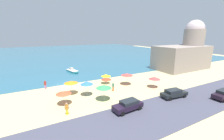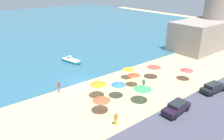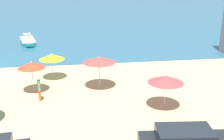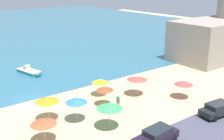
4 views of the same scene
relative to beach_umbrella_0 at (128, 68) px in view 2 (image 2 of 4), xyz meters
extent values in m
plane|color=tan|center=(-7.56, 3.64, -1.90)|extent=(160.00, 160.00, 0.00)
cube|color=#424253|center=(-7.56, -14.36, -1.87)|extent=(80.00, 8.00, 0.06)
cylinder|color=#B2B2B7|center=(0.00, 0.00, -1.03)|extent=(0.05, 0.05, 1.74)
cone|color=yellow|center=(0.00, 0.00, 0.00)|extent=(2.08, 2.08, 0.43)
sphere|color=silver|center=(0.00, 0.00, 0.25)|extent=(0.08, 0.08, 0.08)
cylinder|color=#B2B2B7|center=(-7.92, -2.16, -0.84)|extent=(0.05, 0.05, 2.12)
cone|color=orange|center=(-7.92, -2.16, 0.35)|extent=(2.37, 2.37, 0.36)
sphere|color=silver|center=(-7.92, -2.16, 0.56)|extent=(0.08, 0.08, 0.08)
cylinder|color=#B2B2B7|center=(-5.69, -4.07, -0.85)|extent=(0.05, 0.05, 2.10)
cone|color=blue|center=(-5.69, -4.07, 0.42)|extent=(2.19, 2.19, 0.54)
sphere|color=silver|center=(-5.69, -4.07, 0.72)|extent=(0.08, 0.08, 0.08)
cylinder|color=#B2B2B7|center=(-3.94, -7.22, -0.83)|extent=(0.05, 0.05, 2.14)
cone|color=green|center=(-3.94, -7.22, 0.46)|extent=(2.48, 2.48, 0.53)
sphere|color=silver|center=(-3.94, -7.22, 0.75)|extent=(0.08, 0.08, 0.08)
cylinder|color=#B2B2B7|center=(-1.27, -2.72, -0.94)|extent=(0.05, 0.05, 1.92)
cone|color=#F33F23|center=(-1.27, -2.72, 0.19)|extent=(1.99, 1.99, 0.43)
sphere|color=silver|center=(-1.27, -2.72, 0.44)|extent=(0.08, 0.08, 0.08)
cylinder|color=#B2B2B7|center=(3.65, -2.58, -0.86)|extent=(0.05, 0.05, 2.07)
cone|color=#F0433B|center=(3.65, -2.58, 0.34)|extent=(2.48, 2.48, 0.43)
sphere|color=silver|center=(3.65, -2.58, 0.58)|extent=(0.08, 0.08, 0.08)
cylinder|color=#B2B2B7|center=(-9.90, -5.70, -1.01)|extent=(0.05, 0.05, 1.79)
cone|color=#E04E2D|center=(-9.90, -5.70, 0.02)|extent=(2.28, 2.28, 0.36)
sphere|color=silver|center=(-9.90, -5.70, 0.23)|extent=(0.08, 0.08, 0.08)
cylinder|color=#B2B2B7|center=(7.49, -6.63, -1.01)|extent=(0.05, 0.05, 1.78)
cone|color=#F14040|center=(7.49, -6.63, 0.07)|extent=(2.28, 2.28, 0.47)
sphere|color=silver|center=(7.49, -6.63, 0.33)|extent=(0.08, 0.08, 0.08)
cylinder|color=orange|center=(-0.67, -4.27, -1.49)|extent=(0.14, 0.14, 0.81)
cylinder|color=orange|center=(-0.64, -4.45, -1.49)|extent=(0.14, 0.14, 0.81)
cube|color=#368663|center=(-0.66, -4.36, -0.77)|extent=(0.29, 0.40, 0.64)
sphere|color=tan|center=(-0.66, -4.36, -0.32)|extent=(0.22, 0.22, 0.22)
cylinder|color=tan|center=(-0.70, -4.13, -0.82)|extent=(0.09, 0.09, 0.58)
cylinder|color=tan|center=(-0.61, -4.60, -0.82)|extent=(0.09, 0.09, 0.58)
cylinder|color=pink|center=(-11.71, 2.87, -1.46)|extent=(0.14, 0.14, 0.87)
cylinder|color=pink|center=(-11.86, 2.77, -1.46)|extent=(0.14, 0.14, 0.87)
cube|color=#B32C2D|center=(-11.78, 2.82, -0.68)|extent=(0.42, 0.39, 0.69)
sphere|color=brown|center=(-11.78, 2.82, -0.21)|extent=(0.22, 0.22, 0.22)
cylinder|color=brown|center=(-11.59, 2.95, -0.73)|extent=(0.09, 0.09, 0.62)
cylinder|color=brown|center=(-11.98, 2.68, -0.73)|extent=(0.09, 0.09, 0.62)
cylinder|color=yellow|center=(-10.28, -8.93, -1.48)|extent=(0.14, 0.14, 0.83)
cylinder|color=yellow|center=(-10.10, -8.97, -1.48)|extent=(0.14, 0.14, 0.83)
cube|color=orange|center=(-10.19, -8.95, -0.74)|extent=(0.40, 0.29, 0.66)
sphere|color=tan|center=(-10.19, -8.95, -0.28)|extent=(0.22, 0.22, 0.22)
cylinder|color=tan|center=(-10.43, -8.90, -0.79)|extent=(0.09, 0.09, 0.59)
cylinder|color=tan|center=(-9.96, -9.00, -0.79)|extent=(0.09, 0.09, 0.59)
cube|color=black|center=(-2.51, -11.92, -1.18)|extent=(4.44, 1.99, 0.68)
cube|color=#1E2328|center=(-2.29, -11.90, -0.60)|extent=(2.52, 1.66, 0.48)
cylinder|color=black|center=(-3.92, -12.82, -1.52)|extent=(0.65, 0.26, 0.64)
cylinder|color=black|center=(-4.03, -11.21, -1.52)|extent=(0.65, 0.26, 0.64)
cylinder|color=black|center=(-0.98, -12.62, -1.52)|extent=(0.65, 0.26, 0.64)
cylinder|color=black|center=(-1.09, -11.02, -1.52)|extent=(0.65, 0.26, 0.64)
cube|color=black|center=(6.86, -11.94, -1.22)|extent=(4.72, 2.17, 0.59)
cube|color=#1E2328|center=(6.64, -11.92, -0.67)|extent=(2.70, 1.75, 0.53)
cylinder|color=black|center=(8.49, -11.32, -1.52)|extent=(0.66, 0.29, 0.64)
cylinder|color=black|center=(8.32, -12.90, -1.52)|extent=(0.66, 0.29, 0.64)
cylinder|color=black|center=(5.41, -10.99, -1.52)|extent=(0.66, 0.29, 0.64)
cylinder|color=black|center=(5.24, -12.56, -1.52)|extent=(0.66, 0.29, 0.64)
cube|color=teal|center=(-3.87, 13.57, -1.61)|extent=(2.51, 4.53, 0.48)
cube|color=teal|center=(-3.31, 11.29, -1.56)|extent=(0.94, 0.63, 0.29)
cube|color=silver|center=(-3.87, 13.57, -1.32)|extent=(2.58, 4.54, 0.08)
cube|color=#B2AD9E|center=(-3.97, 13.98, -1.00)|extent=(1.04, 0.80, 0.74)
cube|color=gray|center=(26.63, 2.03, 1.60)|extent=(16.68, 8.91, 6.99)
cylinder|color=gray|center=(31.63, 2.03, 4.07)|extent=(6.05, 6.05, 11.94)
camera|label=1|loc=(-13.54, -27.59, 8.60)|focal=24.00mm
camera|label=2|loc=(-24.10, -25.62, 14.17)|focal=35.00mm
camera|label=3|loc=(1.71, -22.63, 6.22)|focal=45.00mm
camera|label=4|loc=(-18.20, -26.51, 11.61)|focal=45.00mm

